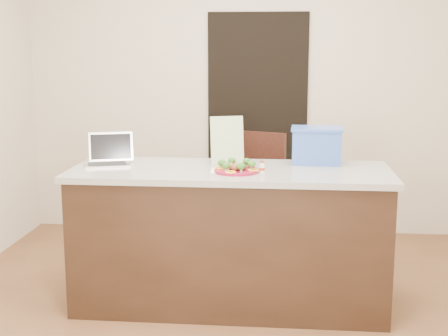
# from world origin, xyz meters

# --- Properties ---
(ground) EXTENTS (4.00, 4.00, 0.00)m
(ground) POSITION_xyz_m (0.00, 0.00, 0.00)
(ground) COLOR brown
(ground) RESTS_ON ground
(room_shell) EXTENTS (4.00, 4.00, 4.00)m
(room_shell) POSITION_xyz_m (0.00, 0.00, 1.62)
(room_shell) COLOR white
(room_shell) RESTS_ON ground
(doorway) EXTENTS (0.90, 0.02, 2.00)m
(doorway) POSITION_xyz_m (0.10, 1.98, 1.00)
(doorway) COLOR black
(doorway) RESTS_ON ground
(island) EXTENTS (2.06, 0.76, 0.92)m
(island) POSITION_xyz_m (0.00, 0.25, 0.46)
(island) COLOR black
(island) RESTS_ON ground
(plate) EXTENTS (0.28, 0.28, 0.02)m
(plate) POSITION_xyz_m (0.05, 0.15, 0.93)
(plate) COLOR maroon
(plate) RESTS_ON island
(meatballs) EXTENTS (0.11, 0.11, 0.04)m
(meatballs) POSITION_xyz_m (0.05, 0.14, 0.96)
(meatballs) COLOR brown
(meatballs) RESTS_ON plate
(broccoli) EXTENTS (0.24, 0.23, 0.04)m
(broccoli) POSITION_xyz_m (0.05, 0.15, 0.98)
(broccoli) COLOR #215215
(broccoli) RESTS_ON plate
(pepper_rings) EXTENTS (0.28, 0.28, 0.01)m
(pepper_rings) POSITION_xyz_m (0.05, 0.15, 0.94)
(pepper_rings) COLOR yellow
(pepper_rings) RESTS_ON plate
(napkin) EXTENTS (0.15, 0.15, 0.01)m
(napkin) POSITION_xyz_m (-0.04, 0.16, 0.92)
(napkin) COLOR white
(napkin) RESTS_ON island
(fork) EXTENTS (0.04, 0.13, 0.00)m
(fork) POSITION_xyz_m (-0.06, 0.17, 0.93)
(fork) COLOR silver
(fork) RESTS_ON napkin
(knife) EXTENTS (0.09, 0.20, 0.01)m
(knife) POSITION_xyz_m (-0.01, 0.14, 0.93)
(knife) COLOR white
(knife) RESTS_ON napkin
(yogurt_bottle) EXTENTS (0.03, 0.03, 0.07)m
(yogurt_bottle) POSITION_xyz_m (0.21, 0.15, 0.95)
(yogurt_bottle) COLOR white
(yogurt_bottle) RESTS_ON island
(laptop) EXTENTS (0.34, 0.31, 0.21)m
(laptop) POSITION_xyz_m (-0.82, 0.34, 0.98)
(laptop) COLOR silver
(laptop) RESTS_ON island
(leaflet) EXTENTS (0.23, 0.11, 0.32)m
(leaflet) POSITION_xyz_m (-0.04, 0.43, 1.08)
(leaflet) COLOR white
(leaflet) RESTS_ON island
(blue_box) EXTENTS (0.35, 0.26, 0.24)m
(blue_box) POSITION_xyz_m (0.56, 0.50, 1.04)
(blue_box) COLOR #3157B2
(blue_box) RESTS_ON island
(chair) EXTENTS (0.58, 0.60, 1.03)m
(chair) POSITION_xyz_m (0.14, 1.16, 0.58)
(chair) COLOR #34160F
(chair) RESTS_ON ground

